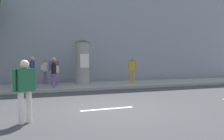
# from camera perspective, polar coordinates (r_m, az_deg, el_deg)

# --- Properties ---
(ground_plane) EXTENTS (80.00, 80.00, 0.00)m
(ground_plane) POSITION_cam_1_polar(r_m,az_deg,el_deg) (7.31, -1.16, -9.97)
(ground_plane) COLOR #38383A
(sidewalk_curb) EXTENTS (36.00, 4.00, 0.15)m
(sidewalk_curb) POSITION_cam_1_polar(r_m,az_deg,el_deg) (13.99, -11.49, -4.13)
(sidewalk_curb) COLOR gray
(sidewalk_curb) RESTS_ON ground_plane
(lane_markings) EXTENTS (25.80, 0.16, 0.01)m
(lane_markings) POSITION_cam_1_polar(r_m,az_deg,el_deg) (7.31, -1.16, -9.94)
(lane_markings) COLOR silver
(lane_markings) RESTS_ON ground_plane
(building_backdrop) EXTENTS (36.00, 5.00, 11.02)m
(building_backdrop) POSITION_cam_1_polar(r_m,az_deg,el_deg) (19.29, -14.41, 13.65)
(building_backdrop) COLOR gray
(building_backdrop) RESTS_ON ground_plane
(poster_column) EXTENTS (1.06, 1.06, 2.94)m
(poster_column) POSITION_cam_1_polar(r_m,az_deg,el_deg) (14.92, -7.56, 2.25)
(poster_column) COLOR gray
(poster_column) RESTS_ON sidewalk_curb
(pedestrian_in_dark_shirt) EXTENTS (0.54, 0.39, 1.56)m
(pedestrian_in_dark_shirt) POSITION_cam_1_polar(r_m,az_deg,el_deg) (5.87, -21.49, -4.00)
(pedestrian_in_dark_shirt) COLOR silver
(pedestrian_in_dark_shirt) RESTS_ON ground_plane
(pedestrian_in_red_top) EXTENTS (0.60, 0.48, 1.72)m
(pedestrian_in_red_top) POSITION_cam_1_polar(r_m,az_deg,el_deg) (14.12, -14.68, 0.39)
(pedestrian_in_red_top) COLOR #724C84
(pedestrian_in_red_top) RESTS_ON sidewalk_curb
(pedestrian_tallest) EXTENTS (0.53, 0.42, 1.70)m
(pedestrian_tallest) POSITION_cam_1_polar(r_m,az_deg,el_deg) (15.33, 5.26, 0.39)
(pedestrian_tallest) COLOR #B78C33
(pedestrian_tallest) RESTS_ON sidewalk_curb
(pedestrian_near_pole) EXTENTS (0.40, 0.65, 1.64)m
(pedestrian_near_pole) POSITION_cam_1_polar(r_m,az_deg,el_deg) (14.95, -16.90, 0.25)
(pedestrian_near_pole) COLOR #724C84
(pedestrian_near_pole) RESTS_ON sidewalk_curb
(pedestrian_with_bag) EXTENTS (0.41, 0.59, 1.54)m
(pedestrian_with_bag) POSITION_cam_1_polar(r_m,az_deg,el_deg) (12.53, -14.62, -0.30)
(pedestrian_with_bag) COLOR #724C84
(pedestrian_with_bag) RESTS_ON sidewalk_curb
(pedestrian_with_backpack) EXTENTS (0.29, 0.61, 1.73)m
(pedestrian_with_backpack) POSITION_cam_1_polar(r_m,az_deg,el_deg) (13.41, -19.78, 0.25)
(pedestrian_with_backpack) COLOR navy
(pedestrian_with_backpack) RESTS_ON sidewalk_curb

